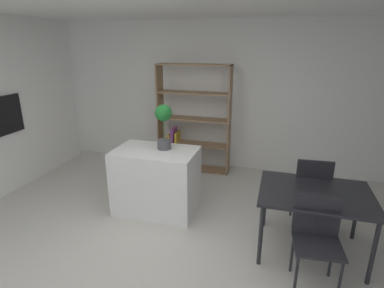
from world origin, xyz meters
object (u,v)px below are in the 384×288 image
dining_chair_far (311,189)px  dining_chair_near (317,233)px  potted_plant_on_island (164,122)px  kitchen_island (156,181)px  dining_table (315,198)px  built_in_oven (4,115)px  open_bookshelf (190,124)px

dining_chair_far → dining_chair_near: 0.94m
potted_plant_on_island → kitchen_island: bearing=-138.4°
dining_chair_far → dining_chair_near: (-0.01, -0.94, -0.02)m
kitchen_island → potted_plant_on_island: 0.82m
potted_plant_on_island → dining_table: 2.04m
built_in_oven → dining_table: size_ratio=0.53×
potted_plant_on_island → built_in_oven: bearing=-176.9°
kitchen_island → dining_chair_near: kitchen_island is taller
kitchen_island → dining_chair_far: (2.00, 0.09, 0.11)m
open_bookshelf → dining_chair_far: open_bookshelf is taller
built_in_oven → dining_chair_far: bearing=1.8°
kitchen_island → dining_chair_far: 2.00m
potted_plant_on_island → dining_chair_far: (1.90, 0.00, -0.70)m
potted_plant_on_island → dining_chair_far: potted_plant_on_island is taller
potted_plant_on_island → open_bookshelf: bearing=92.8°
built_in_oven → dining_chair_near: size_ratio=0.70×
built_in_oven → dining_chair_far: size_ratio=0.65×
open_bookshelf → dining_table: open_bookshelf is taller
dining_table → dining_chair_near: bearing=-90.9°
dining_chair_near → open_bookshelf: bearing=124.4°
potted_plant_on_island → dining_table: potted_plant_on_island is taller
built_in_oven → kitchen_island: 2.50m
open_bookshelf → dining_chair_near: open_bookshelf is taller
dining_table → built_in_oven: bearing=175.7°
open_bookshelf → dining_chair_near: 3.13m
dining_chair_far → built_in_oven: bearing=-1.7°
dining_chair_near → built_in_oven: bearing=165.0°
built_in_oven → dining_chair_near: (4.36, -0.80, -0.69)m
open_bookshelf → built_in_oven: bearing=-145.9°
built_in_oven → dining_chair_near: 4.48m
built_in_oven → dining_chair_far: built_in_oven is taller
potted_plant_on_island → open_bookshelf: open_bookshelf is taller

